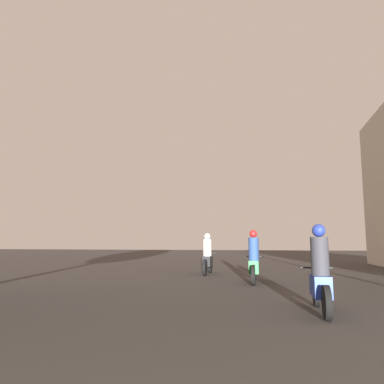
% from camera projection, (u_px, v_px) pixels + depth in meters
% --- Properties ---
extents(motorcycle_blue, '(0.60, 1.95, 1.60)m').
position_uv_depth(motorcycle_blue, '(320.00, 277.00, 6.84)').
color(motorcycle_blue, black).
rests_on(motorcycle_blue, ground_plane).
extents(motorcycle_green, '(0.60, 2.09, 1.65)m').
position_uv_depth(motorcycle_green, '(254.00, 262.00, 11.80)').
color(motorcycle_green, black).
rests_on(motorcycle_green, ground_plane).
extents(motorcycle_black, '(0.60, 1.98, 1.62)m').
position_uv_depth(motorcycle_black, '(208.00, 258.00, 14.95)').
color(motorcycle_black, black).
rests_on(motorcycle_black, ground_plane).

